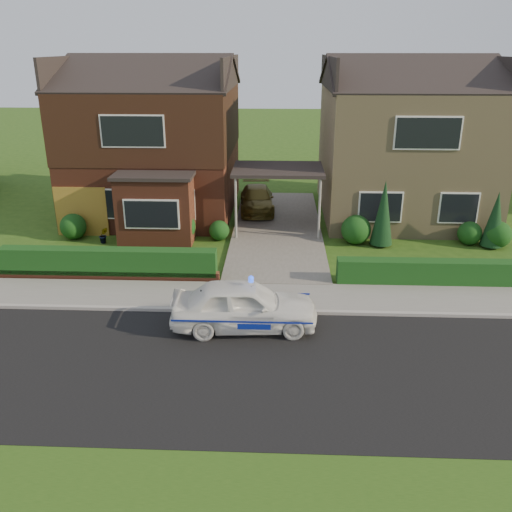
{
  "coord_description": "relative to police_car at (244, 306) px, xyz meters",
  "views": [
    {
      "loc": [
        0.03,
        -11.61,
        7.58
      ],
      "look_at": [
        -0.61,
        3.5,
        1.69
      ],
      "focal_mm": 38.0,
      "sensor_mm": 36.0,
      "label": 1
    }
  ],
  "objects": [
    {
      "name": "road",
      "position": [
        0.89,
        -2.13,
        -0.71
      ],
      "size": [
        60.0,
        6.0,
        0.02
      ],
      "primitive_type": "cube",
      "color": "black",
      "rests_on": "ground"
    },
    {
      "name": "carport_link",
      "position": [
        0.89,
        8.83,
        1.95
      ],
      "size": [
        3.8,
        3.0,
        2.77
      ],
      "color": "black",
      "rests_on": "ground"
    },
    {
      "name": "shrub_left_far",
      "position": [
        -7.61,
        7.37,
        -0.17
      ],
      "size": [
        1.08,
        1.08,
        1.08
      ],
      "primitive_type": "sphere",
      "color": "#133D14",
      "rests_on": "ground"
    },
    {
      "name": "hedge_right",
      "position": [
        6.69,
        3.22,
        -0.71
      ],
      "size": [
        7.5,
        0.55,
        0.8
      ],
      "primitive_type": "cube",
      "color": "#133D14",
      "rests_on": "ground"
    },
    {
      "name": "shrub_left_near",
      "position": [
        -1.51,
        7.47,
        -0.29
      ],
      "size": [
        0.84,
        0.84,
        0.84
      ],
      "primitive_type": "sphere",
      "color": "#133D14",
      "rests_on": "ground"
    },
    {
      "name": "shrub_right_far",
      "position": [
        9.69,
        7.07,
        -0.17
      ],
      "size": [
        1.08,
        1.08,
        1.08
      ],
      "primitive_type": "sphere",
      "color": "#133D14",
      "rests_on": "ground"
    },
    {
      "name": "house_left",
      "position": [
        -4.89,
        11.78,
        3.11
      ],
      "size": [
        7.5,
        9.53,
        7.25
      ],
      "color": "brown",
      "rests_on": "ground"
    },
    {
      "name": "driveway_car",
      "position": [
        -0.11,
        11.48,
        -0.02
      ],
      "size": [
        1.82,
        3.96,
        1.12
      ],
      "primitive_type": "imported",
      "rotation": [
        0.0,
        0.0,
        0.07
      ],
      "color": "brown",
      "rests_on": "driveway"
    },
    {
      "name": "potted_plant_c",
      "position": [
        -4.21,
        3.89,
        -0.28
      ],
      "size": [
        0.64,
        0.64,
        0.86
      ],
      "primitive_type": "imported",
      "rotation": [
        0.0,
        0.0,
        1.11
      ],
      "color": "gray",
      "rests_on": "ground"
    },
    {
      "name": "garage_door",
      "position": [
        -7.36,
        7.83,
        0.34
      ],
      "size": [
        2.2,
        0.1,
        2.1
      ],
      "primitive_type": "cube",
      "color": "olive",
      "rests_on": "ground"
    },
    {
      "name": "house_right",
      "position": [
        6.69,
        11.87,
        2.96
      ],
      "size": [
        7.5,
        8.06,
        7.25
      ],
      "color": "tan",
      "rests_on": "ground"
    },
    {
      "name": "kerb",
      "position": [
        0.89,
        0.92,
        -0.65
      ],
      "size": [
        60.0,
        0.16,
        0.12
      ],
      "primitive_type": "cube",
      "color": "#9E9993",
      "rests_on": "ground"
    },
    {
      "name": "potted_plant_a",
      "position": [
        -8.11,
        3.87,
        -0.3
      ],
      "size": [
        0.48,
        0.37,
        0.81
      ],
      "primitive_type": "imported",
      "rotation": [
        0.0,
        0.0,
        0.22
      ],
      "color": "gray",
      "rests_on": "ground"
    },
    {
      "name": "shrub_left_mid",
      "position": [
        -3.11,
        7.17,
        -0.05
      ],
      "size": [
        1.32,
        1.32,
        1.32
      ],
      "primitive_type": "sphere",
      "color": "#133D14",
      "rests_on": "ground"
    },
    {
      "name": "conifer_a",
      "position": [
        5.09,
        7.07,
        0.59
      ],
      "size": [
        0.9,
        0.9,
        2.6
      ],
      "primitive_type": "cone",
      "color": "black",
      "rests_on": "ground"
    },
    {
      "name": "hedge_left",
      "position": [
        -4.91,
        3.32,
        -0.71
      ],
      "size": [
        7.5,
        0.55,
        0.9
      ],
      "primitive_type": "cube",
      "color": "#133D14",
      "rests_on": "ground"
    },
    {
      "name": "shrub_right_near",
      "position": [
        4.09,
        7.27,
        -0.11
      ],
      "size": [
        1.2,
        1.2,
        1.2
      ],
      "primitive_type": "sphere",
      "color": "#133D14",
      "rests_on": "ground"
    },
    {
      "name": "conifer_b",
      "position": [
        9.49,
        7.07,
        0.39
      ],
      "size": [
        0.9,
        0.9,
        2.2
      ],
      "primitive_type": "cone",
      "color": "black",
      "rests_on": "ground"
    },
    {
      "name": "police_car",
      "position": [
        0.0,
        0.0,
        0.0
      ],
      "size": [
        3.81,
        4.24,
        1.57
      ],
      "rotation": [
        0.0,
        0.0,
        1.64
      ],
      "color": "white",
      "rests_on": "ground"
    },
    {
      "name": "ground",
      "position": [
        0.89,
        -2.13,
        -0.71
      ],
      "size": [
        120.0,
        120.0,
        0.0
      ],
      "primitive_type": "plane",
      "color": "#264B14",
      "rests_on": "ground"
    },
    {
      "name": "dwarf_wall",
      "position": [
        -4.91,
        3.17,
        -0.53
      ],
      "size": [
        7.7,
        0.25,
        0.36
      ],
      "primitive_type": "cube",
      "color": "brown",
      "rests_on": "ground"
    },
    {
      "name": "driveway",
      "position": [
        0.89,
        8.87,
        -0.65
      ],
      "size": [
        3.8,
        12.0,
        0.12
      ],
      "primitive_type": "cube",
      "color": "#666059",
      "rests_on": "ground"
    },
    {
      "name": "shrub_right_mid",
      "position": [
        8.69,
        7.37,
        -0.23
      ],
      "size": [
        0.96,
        0.96,
        0.96
      ],
      "primitive_type": "sphere",
      "color": "#133D14",
      "rests_on": "ground"
    },
    {
      "name": "potted_plant_b",
      "position": [
        -6.2,
        6.87,
        -0.37
      ],
      "size": [
        0.45,
        0.41,
        0.66
      ],
      "primitive_type": "imported",
      "rotation": [
        0.0,
        0.0,
        0.39
      ],
      "color": "gray",
      "rests_on": "ground"
    },
    {
      "name": "sidewalk",
      "position": [
        0.89,
        1.97,
        -0.66
      ],
      "size": [
        60.0,
        2.0,
        0.1
      ],
      "primitive_type": "cube",
      "color": "slate",
      "rests_on": "ground"
    }
  ]
}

